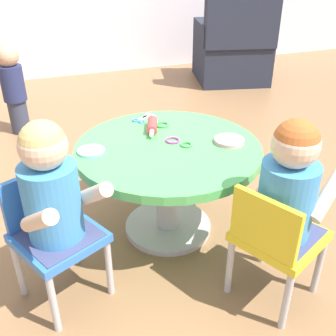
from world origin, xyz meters
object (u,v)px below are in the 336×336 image
at_px(craft_scissors, 141,119).
at_px(seated_child_right, 289,185).
at_px(toddler_standing, 13,87).
at_px(child_chair_right, 275,239).
at_px(rolling_pin, 152,125).
at_px(craft_table, 168,168).
at_px(child_chair_left, 54,232).
at_px(armchair_dark, 233,51).
at_px(seated_child_left, 51,188).

bearing_deg(craft_scissors, seated_child_right, -71.74).
bearing_deg(toddler_standing, child_chair_right, -67.30).
bearing_deg(rolling_pin, craft_scissors, 95.53).
height_order(craft_table, toddler_standing, toddler_standing).
bearing_deg(toddler_standing, rolling_pin, -64.65).
height_order(craft_table, seated_child_right, seated_child_right).
distance_m(craft_table, child_chair_left, 0.62).
bearing_deg(seated_child_right, toddler_standing, 113.70).
relative_size(craft_table, child_chair_right, 1.61).
bearing_deg(rolling_pin, armchair_dark, 52.05).
bearing_deg(toddler_standing, child_chair_left, -87.21).
xyz_separation_m(child_chair_right, rolling_pin, (-0.24, 0.76, 0.20)).
relative_size(child_chair_left, rolling_pin, 2.40).
relative_size(craft_table, rolling_pin, 3.87).
bearing_deg(craft_table, rolling_pin, 93.91).
bearing_deg(child_chair_right, toddler_standing, 112.70).
height_order(seated_child_left, child_chair_right, seated_child_left).
bearing_deg(toddler_standing, craft_table, -67.03).
height_order(craft_table, child_chair_left, child_chair_left).
height_order(child_chair_left, armchair_dark, armchair_dark).
distance_m(seated_child_right, toddler_standing, 2.29).
distance_m(child_chair_right, toddler_standing, 2.29).
distance_m(seated_child_left, craft_scissors, 0.80).
bearing_deg(armchair_dark, craft_table, -125.18).
bearing_deg(toddler_standing, armchair_dark, 15.60).
relative_size(craft_table, seated_child_right, 1.70).
distance_m(seated_child_left, armchair_dark, 3.19).
relative_size(child_chair_left, seated_child_left, 1.05).
relative_size(craft_table, seated_child_left, 1.70).
xyz_separation_m(child_chair_left, rolling_pin, (0.55, 0.42, 0.20)).
bearing_deg(toddler_standing, seated_child_right, -66.30).
bearing_deg(craft_scissors, child_chair_right, -74.15).
relative_size(child_chair_left, seated_child_right, 1.05).
height_order(child_chair_left, toddler_standing, toddler_standing).
bearing_deg(craft_table, seated_child_right, -64.30).
bearing_deg(rolling_pin, toddler_standing, 115.35).
bearing_deg(seated_child_right, seated_child_left, 160.89).
relative_size(child_chair_left, child_chair_right, 1.00).
height_order(craft_table, craft_scissors, craft_scissors).
bearing_deg(child_chair_right, armchair_dark, 64.69).
distance_m(seated_child_left, child_chair_right, 0.87).
distance_m(rolling_pin, craft_scissors, 0.15).
bearing_deg(craft_scissors, armchair_dark, 49.64).
xyz_separation_m(seated_child_left, rolling_pin, (0.54, 0.46, -0.03)).
bearing_deg(craft_scissors, toddler_standing, 117.43).
bearing_deg(armchair_dark, craft_scissors, -130.36).
xyz_separation_m(child_chair_left, armchair_dark, (2.08, 2.38, 0.00)).
height_order(craft_table, armchair_dark, armchair_dark).
distance_m(child_chair_left, seated_child_left, 0.23).
height_order(craft_table, rolling_pin, rolling_pin).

